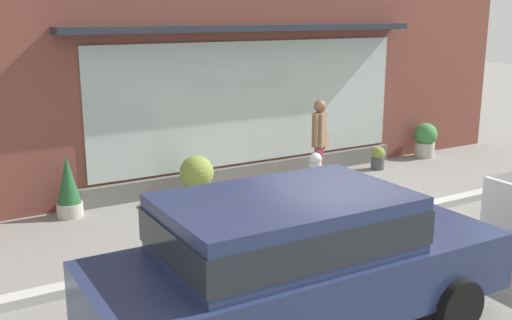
{
  "coord_description": "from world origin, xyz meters",
  "views": [
    {
      "loc": [
        -6.04,
        -7.16,
        3.33
      ],
      "look_at": [
        -0.95,
        1.2,
        0.94
      ],
      "focal_mm": 42.13,
      "sensor_mm": 36.0,
      "label": 1
    }
  ],
  "objects_px": {
    "potted_plant_doorstep": "(425,139)",
    "potted_plant_near_hydrant": "(68,188)",
    "fire_hydrant": "(315,178)",
    "potted_plant_by_entrance": "(378,158)",
    "parked_car_navy": "(295,256)",
    "potted_plant_window_center": "(197,177)",
    "pedestrian_with_handbag": "(320,138)"
  },
  "relations": [
    {
      "from": "pedestrian_with_handbag",
      "to": "potted_plant_window_center",
      "type": "relative_size",
      "value": 2.04
    },
    {
      "from": "pedestrian_with_handbag",
      "to": "parked_car_navy",
      "type": "relative_size",
      "value": 0.38
    },
    {
      "from": "potted_plant_doorstep",
      "to": "potted_plant_by_entrance",
      "type": "relative_size",
      "value": 1.61
    },
    {
      "from": "pedestrian_with_handbag",
      "to": "parked_car_navy",
      "type": "xyz_separation_m",
      "value": [
        -3.47,
        -4.17,
        -0.15
      ]
    },
    {
      "from": "potted_plant_by_entrance",
      "to": "potted_plant_near_hydrant",
      "type": "bearing_deg",
      "value": 177.26
    },
    {
      "from": "parked_car_navy",
      "to": "potted_plant_doorstep",
      "type": "height_order",
      "value": "parked_car_navy"
    },
    {
      "from": "potted_plant_doorstep",
      "to": "potted_plant_by_entrance",
      "type": "distance_m",
      "value": 1.79
    },
    {
      "from": "parked_car_navy",
      "to": "potted_plant_window_center",
      "type": "distance_m",
      "value": 4.84
    },
    {
      "from": "potted_plant_by_entrance",
      "to": "potted_plant_near_hydrant",
      "type": "height_order",
      "value": "potted_plant_near_hydrant"
    },
    {
      "from": "fire_hydrant",
      "to": "potted_plant_by_entrance",
      "type": "bearing_deg",
      "value": 24.58
    },
    {
      "from": "fire_hydrant",
      "to": "potted_plant_doorstep",
      "type": "distance_m",
      "value": 4.62
    },
    {
      "from": "pedestrian_with_handbag",
      "to": "potted_plant_doorstep",
      "type": "distance_m",
      "value": 3.97
    },
    {
      "from": "pedestrian_with_handbag",
      "to": "potted_plant_near_hydrant",
      "type": "xyz_separation_m",
      "value": [
        -4.54,
        0.91,
        -0.52
      ]
    },
    {
      "from": "potted_plant_doorstep",
      "to": "potted_plant_near_hydrant",
      "type": "bearing_deg",
      "value": 179.86
    },
    {
      "from": "parked_car_navy",
      "to": "potted_plant_by_entrance",
      "type": "height_order",
      "value": "parked_car_navy"
    },
    {
      "from": "potted_plant_window_center",
      "to": "potted_plant_by_entrance",
      "type": "distance_m",
      "value": 4.43
    },
    {
      "from": "fire_hydrant",
      "to": "potted_plant_by_entrance",
      "type": "height_order",
      "value": "fire_hydrant"
    },
    {
      "from": "parked_car_navy",
      "to": "potted_plant_by_entrance",
      "type": "xyz_separation_m",
      "value": [
        5.54,
        4.76,
        -0.62
      ]
    },
    {
      "from": "potted_plant_window_center",
      "to": "potted_plant_near_hydrant",
      "type": "xyz_separation_m",
      "value": [
        -2.19,
        0.38,
        0.04
      ]
    },
    {
      "from": "potted_plant_window_center",
      "to": "parked_car_navy",
      "type": "bearing_deg",
      "value": -103.43
    },
    {
      "from": "parked_car_navy",
      "to": "potted_plant_near_hydrant",
      "type": "bearing_deg",
      "value": 103.07
    },
    {
      "from": "fire_hydrant",
      "to": "parked_car_navy",
      "type": "relative_size",
      "value": 0.2
    },
    {
      "from": "pedestrian_with_handbag",
      "to": "potted_plant_by_entrance",
      "type": "height_order",
      "value": "pedestrian_with_handbag"
    },
    {
      "from": "parked_car_navy",
      "to": "potted_plant_near_hydrant",
      "type": "xyz_separation_m",
      "value": [
        -1.07,
        5.07,
        -0.37
      ]
    },
    {
      "from": "fire_hydrant",
      "to": "potted_plant_doorstep",
      "type": "height_order",
      "value": "fire_hydrant"
    },
    {
      "from": "potted_plant_doorstep",
      "to": "potted_plant_window_center",
      "type": "xyz_separation_m",
      "value": [
        -6.18,
        -0.36,
        0.04
      ]
    },
    {
      "from": "potted_plant_window_center",
      "to": "potted_plant_by_entrance",
      "type": "xyz_separation_m",
      "value": [
        4.42,
        0.07,
        -0.21
      ]
    },
    {
      "from": "fire_hydrant",
      "to": "potted_plant_near_hydrant",
      "type": "height_order",
      "value": "potted_plant_near_hydrant"
    },
    {
      "from": "potted_plant_by_entrance",
      "to": "fire_hydrant",
      "type": "bearing_deg",
      "value": -155.42
    },
    {
      "from": "fire_hydrant",
      "to": "potted_plant_window_center",
      "type": "bearing_deg",
      "value": 148.16
    },
    {
      "from": "pedestrian_with_handbag",
      "to": "potted_plant_window_center",
      "type": "distance_m",
      "value": 2.48
    },
    {
      "from": "potted_plant_doorstep",
      "to": "potted_plant_window_center",
      "type": "bearing_deg",
      "value": -176.63
    }
  ]
}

